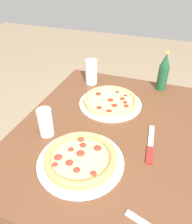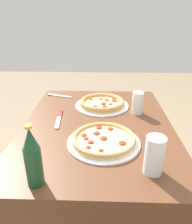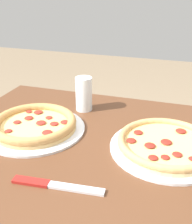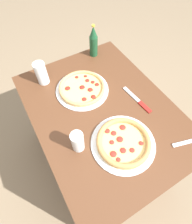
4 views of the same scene
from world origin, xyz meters
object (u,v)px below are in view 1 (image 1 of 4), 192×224
(pizza_margherita, at_px, (81,158))
(glass_iced_tea, at_px, (46,123))
(knife, at_px, (150,145))
(pizza_veggie, at_px, (110,101))
(beer_bottle, at_px, (164,72))
(glass_red_wine, at_px, (91,73))

(pizza_margherita, relative_size, glass_iced_tea, 2.58)
(glass_iced_tea, bearing_deg, pizza_margherita, -115.99)
(glass_iced_tea, relative_size, knife, 0.55)
(pizza_veggie, distance_m, knife, 0.35)
(pizza_veggie, distance_m, glass_iced_tea, 0.39)
(beer_bottle, xyz_separation_m, knife, (-0.51, -0.02, -0.10))
(pizza_veggie, relative_size, knife, 1.41)
(pizza_veggie, xyz_separation_m, knife, (-0.25, -0.25, -0.01))
(pizza_margherita, bearing_deg, knife, -52.61)
(glass_iced_tea, distance_m, glass_red_wine, 0.52)
(beer_bottle, distance_m, knife, 0.52)
(pizza_veggie, bearing_deg, pizza_margherita, -178.38)
(glass_red_wine, relative_size, knife, 0.63)
(pizza_margherita, bearing_deg, beer_bottle, -17.76)
(glass_iced_tea, bearing_deg, glass_red_wine, -1.26)
(beer_bottle, height_order, knife, beer_bottle)
(glass_iced_tea, height_order, knife, glass_iced_tea)
(glass_iced_tea, height_order, beer_bottle, beer_bottle)
(glass_red_wine, bearing_deg, pizza_veggie, -136.22)
(glass_red_wine, bearing_deg, beer_bottle, -80.04)
(knife, bearing_deg, pizza_veggie, 45.63)
(pizza_veggie, height_order, glass_red_wine, glass_red_wine)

